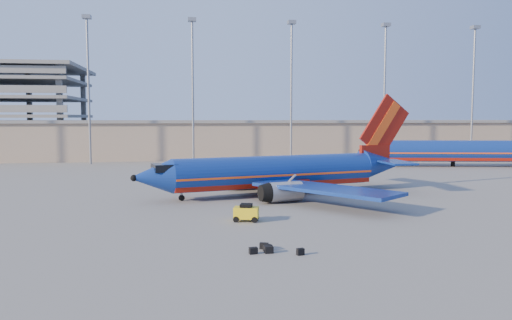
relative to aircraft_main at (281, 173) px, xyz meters
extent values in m
plane|color=slate|center=(-4.68, -2.97, -2.59)|extent=(220.00, 220.00, 0.00)
cube|color=#9E896D|center=(5.32, 55.03, 1.41)|extent=(120.00, 15.00, 8.00)
cube|color=slate|center=(5.32, 55.03, 5.61)|extent=(122.00, 16.00, 0.60)
cylinder|color=gray|center=(-29.68, 43.03, 11.41)|extent=(0.44, 0.44, 28.00)
cube|color=gray|center=(-29.68, 43.03, 25.71)|extent=(1.60, 1.60, 0.70)
cylinder|color=gray|center=(-9.68, 43.03, 11.41)|extent=(0.44, 0.44, 28.00)
cube|color=gray|center=(-9.68, 43.03, 25.71)|extent=(1.60, 1.60, 0.70)
cylinder|color=gray|center=(10.32, 43.03, 11.41)|extent=(0.44, 0.44, 28.00)
cube|color=gray|center=(10.32, 43.03, 25.71)|extent=(1.60, 1.60, 0.70)
cylinder|color=gray|center=(30.32, 43.03, 11.41)|extent=(0.44, 0.44, 28.00)
cube|color=gray|center=(30.32, 43.03, 25.71)|extent=(1.60, 1.60, 0.70)
cylinder|color=gray|center=(50.32, 43.03, 11.41)|extent=(0.44, 0.44, 28.00)
cube|color=gray|center=(50.32, 43.03, 25.71)|extent=(1.60, 1.60, 0.70)
cylinder|color=navy|center=(-0.83, -0.21, 0.16)|extent=(24.68, 9.77, 3.78)
cube|color=maroon|center=(-0.83, -0.21, -0.81)|extent=(24.50, 9.08, 1.33)
cube|color=#FF5015|center=(-0.83, -0.21, -0.09)|extent=(24.69, 9.81, 0.22)
cone|color=navy|center=(-14.78, -3.80, 0.16)|extent=(5.10, 4.73, 3.78)
cube|color=black|center=(-13.49, -3.47, 1.13)|extent=(3.04, 3.18, 0.82)
cone|color=navy|center=(13.61, 3.50, 0.52)|extent=(6.08, 4.98, 3.78)
cube|color=maroon|center=(12.82, 3.30, 1.90)|extent=(4.29, 1.61, 2.25)
cube|color=maroon|center=(14.20, 3.65, 5.47)|extent=(7.34, 2.18, 8.15)
cube|color=#FF5015|center=(14.00, 3.60, 5.47)|extent=(4.94, 1.66, 6.39)
cube|color=navy|center=(12.35, 6.76, 1.08)|extent=(5.65, 7.22, 0.22)
cube|color=navy|center=(14.08, 0.04, 1.08)|extent=(3.34, 6.66, 0.22)
cube|color=navy|center=(-1.59, 8.87, -0.76)|extent=(7.67, 16.46, 0.36)
cube|color=navy|center=(2.89, -8.54, -0.76)|extent=(13.84, 15.57, 0.36)
cube|color=maroon|center=(-0.34, -0.09, -1.21)|extent=(6.93, 5.38, 1.02)
cylinder|color=gray|center=(-3.34, 4.62, -1.42)|extent=(4.10, 2.99, 2.14)
cylinder|color=gray|center=(-0.70, -5.66, -1.42)|extent=(4.10, 2.99, 2.14)
cylinder|color=gray|center=(-11.71, -3.01, -2.03)|extent=(0.30, 0.30, 1.12)
cylinder|color=black|center=(-11.71, -3.01, -2.27)|extent=(0.70, 0.41, 0.65)
cylinder|color=black|center=(-0.01, 2.74, -2.16)|extent=(0.97, 0.76, 0.86)
cylinder|color=black|center=(1.31, -2.40, -2.16)|extent=(0.97, 0.76, 0.86)
cylinder|color=navy|center=(38.01, 28.55, 0.30)|extent=(26.06, 8.33, 3.97)
cube|color=maroon|center=(38.01, 28.55, -0.72)|extent=(25.93, 7.59, 1.40)
cube|color=#FF5015|center=(38.01, 28.55, 0.04)|extent=(26.07, 8.37, 0.24)
cone|color=navy|center=(23.10, 31.14, 0.30)|extent=(5.12, 4.68, 3.97)
cube|color=black|center=(24.47, 30.90, 1.32)|extent=(3.02, 3.19, 0.86)
cylinder|color=black|center=(38.01, 28.55, -2.11)|extent=(0.87, 0.87, 0.97)
cube|color=yellow|center=(-5.99, -14.74, -1.83)|extent=(2.37, 1.73, 1.02)
cube|color=black|center=(-5.99, -14.74, -1.22)|extent=(1.27, 1.34, 0.36)
cylinder|color=black|center=(-6.63, -13.99, -2.33)|extent=(0.56, 0.31, 0.53)
cylinder|color=black|center=(-6.92, -15.07, -2.33)|extent=(0.56, 0.31, 0.53)
cylinder|color=black|center=(-5.06, -14.41, -2.33)|extent=(0.56, 0.31, 0.53)
cylinder|color=black|center=(-5.35, -15.49, -2.33)|extent=(0.56, 0.31, 0.53)
cube|color=black|center=(-5.72, -25.21, -2.36)|extent=(0.61, 0.45, 0.47)
cube|color=black|center=(-5.70, -24.62, -2.38)|extent=(0.67, 0.56, 0.42)
cube|color=black|center=(-3.72, -25.98, -2.37)|extent=(0.55, 0.43, 0.45)
cube|color=black|center=(-5.87, -24.09, -2.38)|extent=(0.66, 0.52, 0.42)
cube|color=black|center=(-6.78, -25.25, -2.37)|extent=(0.61, 0.46, 0.44)
camera|label=1|loc=(-11.17, -57.72, 6.53)|focal=35.00mm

